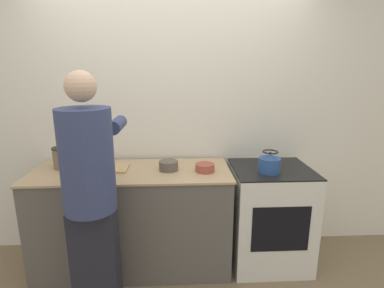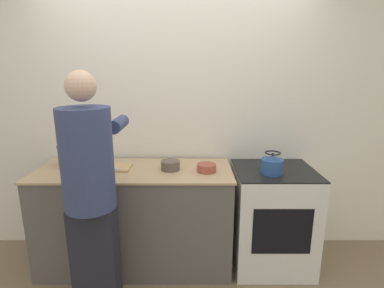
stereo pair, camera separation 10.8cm
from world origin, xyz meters
The scene contains 11 objects.
ground_plane centered at (0.00, 0.00, 0.00)m, with size 12.00×12.00×0.00m, color #7A664C.
wall_back centered at (0.00, 0.70, 1.30)m, with size 8.00×0.05×2.60m.
counter centered at (-0.37, 0.32, 0.46)m, with size 1.70×0.66×0.91m.
oven centered at (0.86, 0.31, 0.46)m, with size 0.68×0.63×0.91m.
person centered at (-0.56, -0.23, 0.95)m, with size 0.39×0.63×1.75m.
cutting_board centered at (-0.60, 0.34, 0.92)m, with size 0.39×0.23×0.02m.
knife centered at (-0.59, 0.31, 0.93)m, with size 0.24×0.13×0.01m.
kettle centered at (0.80, 0.21, 0.99)m, with size 0.18×0.18×0.18m.
bowl_prep centered at (0.26, 0.26, 0.95)m, with size 0.16×0.16×0.07m.
bowl_mixing centered at (-0.05, 0.31, 0.95)m, with size 0.16×0.16×0.08m.
canister_jar centered at (-0.97, 0.42, 1.01)m, with size 0.17×0.17×0.19m.
Camera 1 is at (0.03, -2.14, 1.76)m, focal length 28.00 mm.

